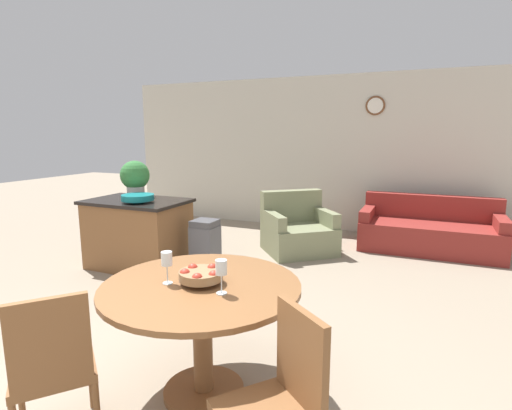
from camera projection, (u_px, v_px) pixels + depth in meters
wall_back at (329, 154)px, 7.05m from camera, size 8.00×0.09×2.70m
dining_table at (202, 310)px, 2.57m from camera, size 1.27×1.27×0.77m
dining_chair_near_left at (53, 363)px, 2.13m from camera, size 0.59×0.59×0.92m
dining_chair_near_right at (280, 398)px, 1.86m from camera, size 0.59×0.59×0.92m
fruit_bowl at (201, 275)px, 2.53m from camera, size 0.28×0.28×0.11m
wine_glass_left at (167, 260)px, 2.51m from camera, size 0.07×0.07×0.21m
wine_glass_right at (221, 269)px, 2.35m from camera, size 0.07×0.07×0.21m
kitchen_island at (138, 233)px, 5.14m from camera, size 1.26×0.82×0.88m
teal_bowl at (138, 198)px, 4.88m from camera, size 0.39×0.39×0.09m
potted_plant at (135, 177)px, 5.26m from camera, size 0.38×0.38×0.48m
trash_bin at (205, 247)px, 4.91m from camera, size 0.30×0.29×0.68m
couch at (429, 232)px, 5.90m from camera, size 1.94×0.90×0.79m
armchair at (298, 232)px, 5.84m from camera, size 1.25×1.24×0.87m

